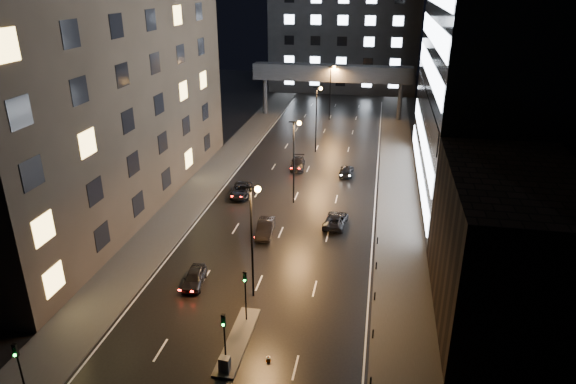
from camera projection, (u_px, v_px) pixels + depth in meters
name	position (u px, v px, depth m)	size (l,w,h in m)	color
ground	(308.00, 169.00, 72.88)	(160.00, 160.00, 0.00)	black
sidewalk_left	(213.00, 175.00, 70.40)	(5.00, 110.00, 0.15)	#383533
sidewalk_right	(398.00, 188.00, 66.22)	(5.00, 110.00, 0.15)	#383533
building_left	(79.00, 30.00, 54.40)	(15.00, 48.00, 40.00)	#2D2319
building_right_low	(509.00, 249.00, 39.10)	(10.00, 18.00, 12.00)	black
building_right_glass	(531.00, 3.00, 56.38)	(20.00, 36.00, 45.00)	black
building_far	(345.00, 36.00, 120.67)	(34.00, 14.00, 25.00)	#333335
skybridge	(332.00, 74.00, 96.87)	(30.00, 3.00, 10.00)	#333335
median_island	(238.00, 340.00, 38.32)	(1.60, 8.00, 0.15)	#383533
traffic_signal_near	(245.00, 288.00, 39.42)	(0.28, 0.34, 4.40)	black
traffic_signal_far	(224.00, 333.00, 34.43)	(0.28, 0.34, 4.40)	black
traffic_signal_corner	(19.00, 363.00, 31.93)	(0.28, 0.34, 4.40)	black
bollard_row	(374.00, 315.00, 40.61)	(0.12, 25.12, 0.90)	black
streetlight_near	(253.00, 228.00, 41.31)	(1.45, 0.50, 10.15)	black
streetlight_mid_a	(295.00, 151.00, 59.45)	(1.45, 0.50, 10.15)	black
streetlight_mid_b	(317.00, 111.00, 77.60)	(1.45, 0.50, 10.15)	black
streetlight_far	(331.00, 86.00, 95.74)	(1.45, 0.50, 10.15)	black
car_away_a	(194.00, 278.00, 45.15)	(1.65, 4.11, 1.40)	black
car_away_b	(265.00, 228.00, 53.97)	(1.62, 4.64, 1.53)	black
car_away_c	(241.00, 190.00, 63.73)	(2.32, 5.02, 1.40)	black
car_away_d	(298.00, 164.00, 72.87)	(1.97, 4.85, 1.41)	black
car_toward_a	(336.00, 220.00, 56.02)	(2.23, 4.84, 1.34)	black
car_toward_b	(346.00, 171.00, 70.42)	(1.79, 4.40, 1.28)	black
utility_cabinet	(225.00, 364.00, 35.08)	(0.74, 0.57, 1.10)	#505053
cone_b	(268.00, 358.00, 36.26)	(0.39, 0.39, 0.50)	orange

